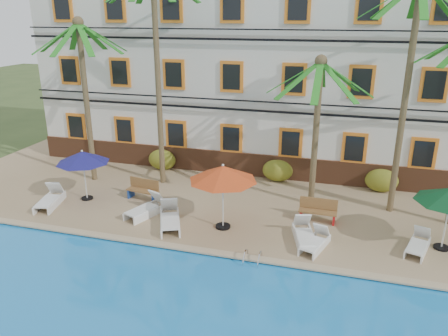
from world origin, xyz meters
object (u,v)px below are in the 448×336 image
(umbrella_red, at_px, (223,174))
(lounger_a, at_px, (50,199))
(palm_a, at_px, (84,79))
(palm_d, at_px, (409,70))
(lounger_e, at_px, (315,242))
(palm_b, at_px, (157,53))
(bench_left, at_px, (144,189))
(palm_c, at_px, (317,110))
(lounger_b, at_px, (147,208))
(lounger_d, at_px, (304,234))
(lounger_c, at_px, (170,218))
(bench_right, at_px, (318,210))
(umbrella_blue, at_px, (83,157))
(pool_ladder, at_px, (253,261))
(lounger_f, at_px, (418,244))

(umbrella_red, xyz_separation_m, lounger_a, (-7.79, -0.10, -1.95))
(palm_a, xyz_separation_m, palm_d, (14.06, 0.19, 0.86))
(palm_d, relative_size, lounger_e, 5.30)
(palm_b, relative_size, bench_left, 6.38)
(palm_a, distance_m, palm_c, 10.80)
(umbrella_red, distance_m, lounger_b, 3.87)
(lounger_a, height_order, bench_left, bench_left)
(bench_left, bearing_deg, lounger_d, -14.42)
(lounger_a, relative_size, lounger_c, 0.93)
(umbrella_red, bearing_deg, lounger_b, 176.18)
(lounger_a, distance_m, bench_right, 11.42)
(palm_c, bearing_deg, bench_left, -168.03)
(umbrella_blue, relative_size, umbrella_red, 0.88)
(lounger_a, xyz_separation_m, lounger_e, (11.38, -0.52, -0.04))
(umbrella_red, bearing_deg, bench_left, 158.13)
(lounger_a, bearing_deg, umbrella_blue, 43.27)
(pool_ladder, bearing_deg, lounger_b, 155.40)
(lounger_c, bearing_deg, lounger_b, 153.20)
(umbrella_red, height_order, lounger_a, umbrella_red)
(palm_b, bearing_deg, lounger_d, -28.77)
(palm_c, height_order, umbrella_red, palm_c)
(lounger_f, relative_size, bench_left, 1.14)
(palm_c, bearing_deg, umbrella_red, -133.69)
(lounger_a, height_order, pool_ladder, lounger_a)
(palm_c, relative_size, lounger_c, 2.92)
(lounger_b, relative_size, bench_left, 1.32)
(lounger_a, bearing_deg, lounger_d, -0.57)
(palm_b, bearing_deg, palm_a, -170.40)
(umbrella_blue, xyz_separation_m, bench_right, (10.15, 0.66, -1.50))
(lounger_a, distance_m, bench_left, 4.02)
(palm_d, distance_m, bench_left, 11.99)
(palm_b, distance_m, lounger_a, 7.95)
(lounger_b, height_order, lounger_c, lounger_c)
(palm_d, xyz_separation_m, umbrella_red, (-6.37, -3.44, -3.62))
(umbrella_red, distance_m, lounger_c, 2.84)
(lounger_c, bearing_deg, lounger_e, -1.89)
(umbrella_blue, bearing_deg, lounger_b, -12.63)
(lounger_a, bearing_deg, bench_right, 8.68)
(palm_c, height_order, palm_d, palm_d)
(lounger_d, xyz_separation_m, bench_left, (-7.35, 1.89, 0.18))
(umbrella_red, xyz_separation_m, lounger_b, (-3.34, 0.22, -1.95))
(palm_b, distance_m, umbrella_red, 6.94)
(palm_c, distance_m, bench_right, 4.06)
(umbrella_red, bearing_deg, lounger_f, 1.52)
(umbrella_red, relative_size, lounger_e, 1.50)
(palm_a, height_order, umbrella_blue, palm_a)
(lounger_d, bearing_deg, lounger_a, 179.43)
(lounger_d, relative_size, lounger_f, 1.11)
(palm_d, height_order, lounger_b, palm_d)
(umbrella_blue, xyz_separation_m, umbrella_red, (6.66, -0.97, 0.27))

